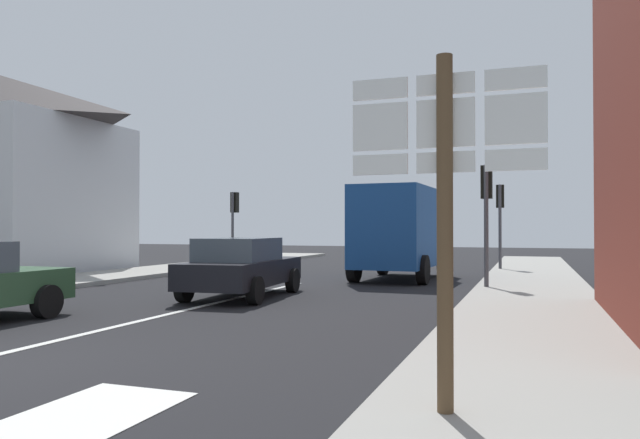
# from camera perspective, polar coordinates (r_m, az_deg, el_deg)

# --- Properties ---
(ground_plane) EXTENTS (80.00, 80.00, 0.00)m
(ground_plane) POSITION_cam_1_polar(r_m,az_deg,el_deg) (16.84, -4.46, -6.67)
(ground_plane) COLOR black
(sidewalk_right) EXTENTS (2.95, 44.00, 0.14)m
(sidewalk_right) POSITION_cam_1_polar(r_m,az_deg,el_deg) (13.41, 19.65, -7.81)
(sidewalk_right) COLOR gray
(sidewalk_right) RESTS_ON ground
(sidewalk_left) EXTENTS (2.95, 44.00, 0.14)m
(sidewalk_left) POSITION_cam_1_polar(r_m,az_deg,el_deg) (19.11, -26.23, -5.68)
(sidewalk_left) COLOR gray
(sidewalk_left) RESTS_ON ground
(lane_centre_stripe) EXTENTS (0.16, 12.00, 0.01)m
(lane_centre_stripe) POSITION_cam_1_polar(r_m,az_deg,el_deg) (13.30, -11.53, -8.18)
(lane_centre_stripe) COLOR silver
(lane_centre_stripe) RESTS_ON ground
(lane_turn_arrow) EXTENTS (1.20, 2.20, 0.01)m
(lane_turn_arrow) POSITION_cam_1_polar(r_m,az_deg,el_deg) (6.02, -22.34, -17.20)
(lane_turn_arrow) COLOR silver
(lane_turn_arrow) RESTS_ON ground
(sedan_far) EXTENTS (2.21, 4.32, 1.47)m
(sedan_far) POSITION_cam_1_polar(r_m,az_deg,el_deg) (14.98, -7.50, -4.47)
(sedan_far) COLOR black
(sedan_far) RESTS_ON ground
(delivery_truck) EXTENTS (2.63, 5.07, 3.05)m
(delivery_truck) POSITION_cam_1_polar(r_m,az_deg,el_deg) (20.11, 7.56, -1.00)
(delivery_truck) COLOR #19478C
(delivery_truck) RESTS_ON ground
(route_sign_post) EXTENTS (1.66, 0.14, 3.20)m
(route_sign_post) POSITION_cam_1_polar(r_m,az_deg,el_deg) (5.26, 11.82, 2.39)
(route_sign_post) COLOR brown
(route_sign_post) RESTS_ON ground
(traffic_light_far_left) EXTENTS (0.30, 0.49, 3.31)m
(traffic_light_far_left) POSITION_cam_1_polar(r_m,az_deg,el_deg) (26.84, -8.18, 0.75)
(traffic_light_far_left) COLOR #47474C
(traffic_light_far_left) RESTS_ON ground
(traffic_light_far_right) EXTENTS (0.30, 0.49, 3.42)m
(traffic_light_far_right) POSITION_cam_1_polar(r_m,az_deg,el_deg) (24.48, 16.77, 1.11)
(traffic_light_far_right) COLOR #47474C
(traffic_light_far_right) RESTS_ON ground
(traffic_light_near_right) EXTENTS (0.30, 0.49, 3.42)m
(traffic_light_near_right) POSITION_cam_1_polar(r_m,az_deg,el_deg) (16.87, 15.57, 1.98)
(traffic_light_near_right) COLOR #47474C
(traffic_light_near_right) RESTS_ON ground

